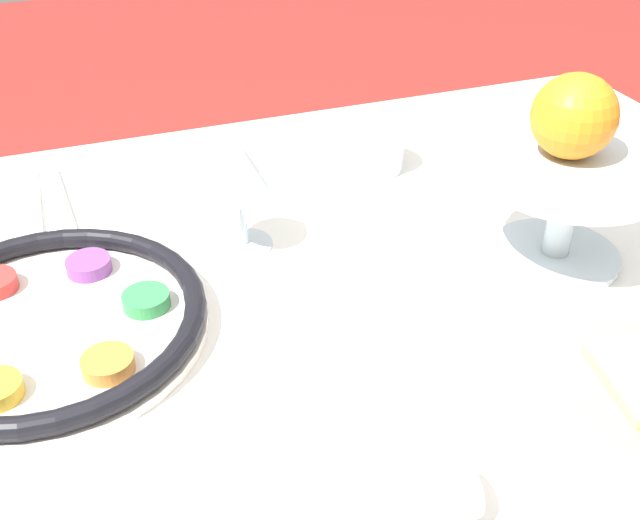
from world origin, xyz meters
name	(u,v)px	position (x,y,z in m)	size (l,w,h in m)	color
seder_plate	(47,322)	(-0.24, 0.03, 0.73)	(0.29, 0.29, 0.03)	silver
wine_glass	(240,173)	(-0.04, 0.11, 0.81)	(0.07, 0.07, 0.12)	silver
fruit_stand	(570,178)	(0.26, -0.02, 0.81)	(0.18, 0.18, 0.12)	silver
orange_fruit	(574,116)	(0.25, -0.03, 0.88)	(0.08, 0.08, 0.08)	orange
cup_near	(372,147)	(0.16, 0.23, 0.75)	(0.08, 0.08, 0.06)	silver
cup_mid	(568,140)	(0.41, 0.17, 0.75)	(0.08, 0.08, 0.06)	silver
fork_left	(32,207)	(-0.25, 0.27, 0.72)	(0.02, 0.17, 0.01)	silver
fork_right	(59,203)	(-0.22, 0.27, 0.72)	(0.03, 0.18, 0.01)	silver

